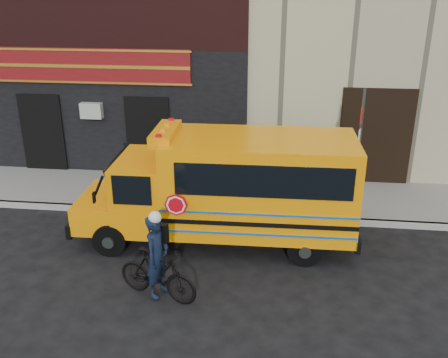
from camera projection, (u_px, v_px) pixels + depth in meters
The scene contains 7 objects.
ground at pixel (228, 268), 11.45m from camera, with size 120.00×120.00×0.00m, color black.
curb at pixel (238, 216), 13.82m from camera, with size 40.00×0.20×0.15m, color #9D9D97.
sidewalk at pixel (242, 194), 15.20m from camera, with size 40.00×3.00×0.15m, color gray.
school_bus at pixel (232, 186), 12.10m from camera, with size 6.94×2.50×2.92m.
sign_pole at pixel (359, 150), 13.28m from camera, with size 0.12×0.31×3.59m.
bicycle at pixel (157, 274), 10.22m from camera, with size 0.51×1.82×1.09m, color black.
cyclist at pixel (157, 258), 10.15m from camera, with size 0.65×0.43×1.79m, color black.
Camera 1 is at (1.06, -9.81, 6.17)m, focal length 40.00 mm.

